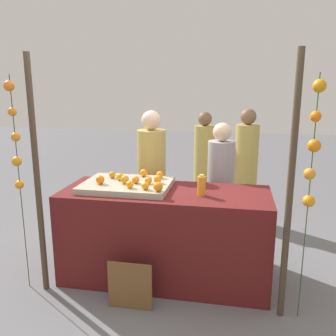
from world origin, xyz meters
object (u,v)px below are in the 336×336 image
chalkboard_sign (130,286)px  juice_bottle (201,186)px  stall_counter (165,235)px  orange_1 (148,180)px  vendor_left (152,185)px  orange_0 (136,180)px  vendor_right (220,194)px

chalkboard_sign → juice_bottle: bearing=42.4°
stall_counter → juice_bottle: juice_bottle is taller
orange_1 → vendor_left: 0.75m
juice_bottle → chalkboard_sign: 1.12m
orange_0 → vendor_left: size_ratio=0.05×
stall_counter → orange_1: bearing=177.2°
orange_1 → chalkboard_sign: (-0.03, -0.60, -0.82)m
orange_0 → orange_1: 0.13m
orange_1 → vendor_right: size_ratio=0.05×
orange_0 → vendor_left: (0.00, 0.69, -0.25)m
stall_counter → orange_1: 0.59m
juice_bottle → chalkboard_sign: bearing=-137.6°
juice_bottle → vendor_right: size_ratio=0.13×
stall_counter → juice_bottle: (0.37, -0.08, 0.56)m
orange_0 → orange_1: orange_0 is taller
orange_0 → juice_bottle: juice_bottle is taller
vendor_left → orange_0: bearing=-90.0°
chalkboard_sign → orange_0: bearing=99.6°
orange_0 → stall_counter: bearing=-1.7°
orange_1 → juice_bottle: 0.55m
orange_1 → vendor_right: (0.69, 0.71, -0.31)m
vendor_left → vendor_right: (0.82, 0.02, -0.06)m
juice_bottle → vendor_right: vendor_right is taller
orange_1 → vendor_left: (-0.13, 0.69, -0.25)m
stall_counter → chalkboard_sign: size_ratio=4.52×
chalkboard_sign → vendor_right: vendor_right is taller
orange_0 → chalkboard_sign: bearing=-80.4°
orange_0 → juice_bottle: (0.67, -0.09, -0.00)m
stall_counter → vendor_left: vendor_left is taller
stall_counter → chalkboard_sign: 0.68m
chalkboard_sign → vendor_left: vendor_left is taller
orange_1 → chalkboard_sign: orange_1 is taller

